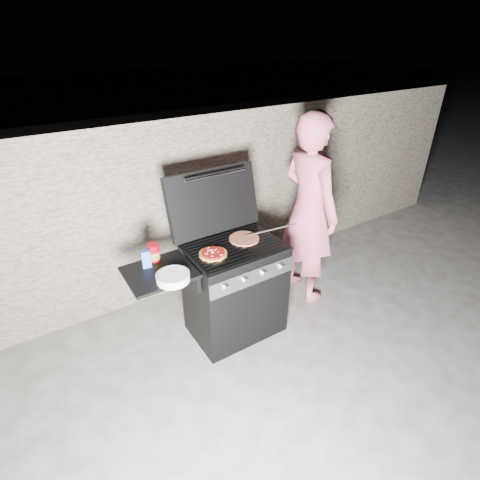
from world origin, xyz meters
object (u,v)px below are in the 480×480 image
gas_grill (211,299)px  sauce_jar (153,252)px  person (309,211)px  pizza_topped (213,253)px

gas_grill → sauce_jar: size_ratio=9.28×
person → gas_grill: bearing=95.3°
gas_grill → person: 1.28m
gas_grill → sauce_jar: 0.67m
gas_grill → sauce_jar: bearing=157.6°
sauce_jar → person: 1.57m
pizza_topped → sauce_jar: 0.47m
person → pizza_topped: bearing=96.8°
gas_grill → person: (1.17, 0.13, 0.49)m
pizza_topped → person: (1.14, 0.16, 0.03)m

